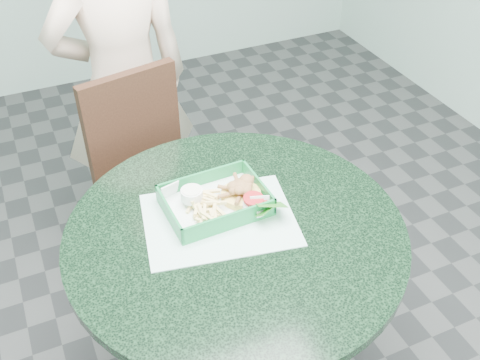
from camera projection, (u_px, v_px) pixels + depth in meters
name	position (u px, v px, depth m)	size (l,w,h in m)	color
cafe_table	(236.00, 274.00, 1.69)	(0.96, 0.96, 0.75)	#2A2A2B
dining_chair	(145.00, 178.00, 2.13)	(0.37, 0.38, 0.93)	#361A0F
diner_person	(124.00, 83.00, 2.21)	(0.56, 0.37, 1.55)	beige
placemat	(219.00, 225.00, 1.61)	(0.42, 0.32, 0.00)	#AAD6CA
food_basket	(216.00, 209.00, 1.64)	(0.29, 0.21, 0.06)	#147A3A
crab_sandwich	(241.00, 195.00, 1.64)	(0.12, 0.12, 0.07)	#DFBD59
fries_pile	(207.00, 213.00, 1.59)	(0.10, 0.11, 0.04)	#FFE087
sauce_ramekin	(192.00, 199.00, 1.62)	(0.06, 0.06, 0.04)	white
garnish_cup	(258.00, 211.00, 1.60)	(0.11, 0.10, 0.04)	silver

